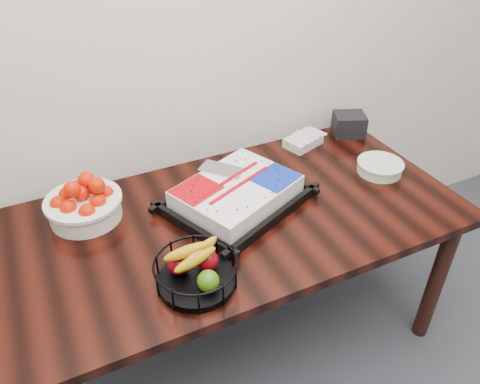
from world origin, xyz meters
name	(u,v)px	position (x,y,z in m)	size (l,w,h in m)	color
table	(236,231)	(0.00, 2.00, 0.66)	(1.80, 0.90, 0.75)	black
cake_tray	(237,194)	(0.03, 2.06, 0.80)	(0.63, 0.57, 0.11)	black
tangerine_bowl	(83,201)	(-0.53, 2.24, 0.83)	(0.29, 0.29, 0.19)	white
fruit_basket	(196,270)	(-0.27, 1.72, 0.81)	(0.28, 0.28, 0.15)	black
plate_stack	(380,167)	(0.71, 2.00, 0.78)	(0.20, 0.20, 0.05)	white
fork_bag	(303,141)	(0.53, 2.35, 0.78)	(0.20, 0.16, 0.05)	silver
napkin_box	(349,124)	(0.80, 2.35, 0.80)	(0.15, 0.13, 0.11)	black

